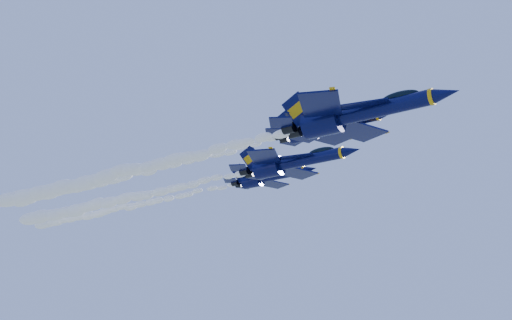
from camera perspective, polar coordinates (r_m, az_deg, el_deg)
The scene contains 8 objects.
jet_lead at distance 68.41m, azimuth 8.84°, elevation 4.07°, with size 19.30×15.83×7.17m.
smoke_trail_jet_lead at distance 86.14m, azimuth -11.68°, elevation -1.02°, with size 50.03×2.61×2.35m, color white.
jet_second at distance 75.06m, azimuth 6.29°, elevation 3.02°, with size 15.06×12.35×5.60m.
smoke_trail_jet_second at distance 92.33m, azimuth -11.36°, elevation -1.29°, with size 50.03×2.04×1.84m, color white.
jet_third at distance 92.51m, azimuth 3.14°, elevation -0.22°, with size 19.05×15.63×7.08m.
smoke_trail_jet_third at distance 111.78m, azimuth -11.77°, elevation -3.45°, with size 50.03×2.58×2.32m, color white.
jet_fourth at distance 104.04m, azimuth 1.12°, elevation -1.51°, with size 15.51×12.72×5.76m.
smoke_trail_jet_fourth at distance 122.88m, azimuth -11.55°, elevation -4.12°, with size 50.03×2.10×1.89m, color white.
Camera 1 is at (39.85, -69.11, 125.43)m, focal length 45.00 mm.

